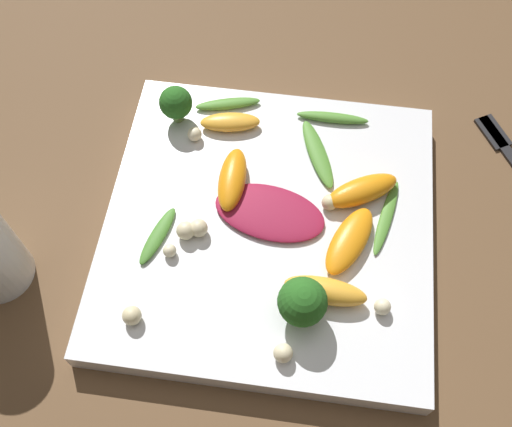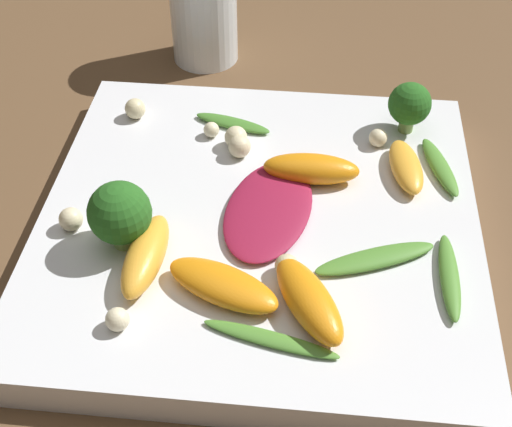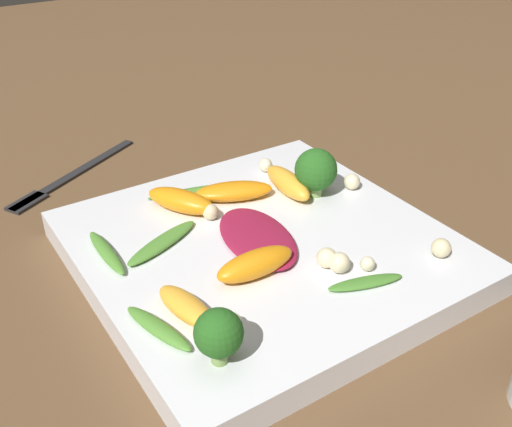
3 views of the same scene
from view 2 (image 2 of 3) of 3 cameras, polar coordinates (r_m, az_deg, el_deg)
name	(u,v)px [view 2 (image 2 of 3)]	position (r m, az deg, el deg)	size (l,w,h in m)	color
ground_plane	(259,239)	(0.52, 0.26, -2.02)	(2.40, 2.40, 0.00)	brown
plate	(259,226)	(0.51, 0.26, -1.00)	(0.31, 0.31, 0.03)	white
drinking_glass	(203,2)	(0.69, -4.25, 16.51)	(0.06, 0.06, 0.12)	white
radicchio_leaf_0	(269,208)	(0.50, 1.03, 0.47)	(0.11, 0.07, 0.01)	maroon
orange_segment_0	(146,255)	(0.46, -8.82, -3.33)	(0.07, 0.03, 0.02)	#FCAD33
orange_segment_1	(311,169)	(0.52, 4.44, 3.59)	(0.03, 0.07, 0.02)	orange
orange_segment_2	(309,300)	(0.43, 4.25, -6.94)	(0.08, 0.06, 0.02)	orange
orange_segment_3	(406,167)	(0.54, 11.91, 3.70)	(0.06, 0.03, 0.01)	#FCAD33
orange_segment_4	(223,285)	(0.44, -2.67, -5.73)	(0.06, 0.08, 0.02)	orange
broccoli_floret_0	(410,105)	(0.57, 12.19, 8.50)	(0.03, 0.03, 0.04)	#7A9E51
broccoli_floret_1	(120,214)	(0.47, -10.84, -0.03)	(0.04, 0.04, 0.05)	#84AD5B
arugula_sprig_0	(233,123)	(0.57, -1.88, 7.24)	(0.03, 0.06, 0.01)	#47842D
arugula_sprig_1	(440,167)	(0.55, 14.49, 3.66)	(0.07, 0.03, 0.01)	#518E33
arugula_sprig_2	(449,276)	(0.47, 15.22, -4.88)	(0.07, 0.01, 0.01)	#518E33
arugula_sprig_3	(375,258)	(0.47, 9.52, -3.56)	(0.05, 0.08, 0.01)	#518E33
arugula_sprig_4	(271,339)	(0.42, 1.18, -10.01)	(0.03, 0.08, 0.00)	#518E33
macadamia_nut_0	(135,109)	(0.59, -9.65, 8.27)	(0.02, 0.02, 0.02)	beige
macadamia_nut_1	(287,266)	(0.45, 2.46, -4.18)	(0.02, 0.02, 0.02)	beige
macadamia_nut_2	(211,130)	(0.56, -3.59, 6.71)	(0.01, 0.01, 0.01)	beige
macadamia_nut_3	(236,137)	(0.55, -1.62, 6.12)	(0.02, 0.02, 0.02)	beige
macadamia_nut_4	(71,219)	(0.50, -14.59, -0.44)	(0.02, 0.02, 0.02)	beige
macadamia_nut_5	(378,138)	(0.56, 9.74, 6.00)	(0.01, 0.01, 0.01)	beige
macadamia_nut_6	(117,319)	(0.43, -11.03, -8.31)	(0.01, 0.01, 0.01)	beige
macadamia_nut_7	(240,147)	(0.54, -1.32, 5.38)	(0.02, 0.02, 0.02)	beige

